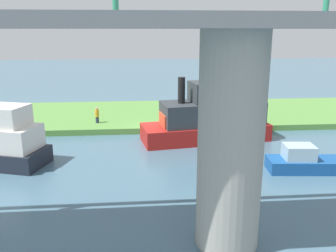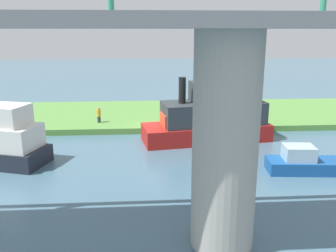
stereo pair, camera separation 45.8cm
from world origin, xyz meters
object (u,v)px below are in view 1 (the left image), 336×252
Objects in this scene: mooring_post at (185,117)px; motorboat_red at (210,117)px; person_on_bank at (97,115)px; bridge_pylon at (230,144)px; houseboat_blue at (306,162)px.

motorboat_red reaches higher than mooring_post.
person_on_bank is at bearing -24.93° from motorboat_red.
bridge_pylon is 1.66× the size of houseboat_blue.
motorboat_red is 2.00× the size of houseboat_blue.
person_on_bank is 7.74m from mooring_post.
motorboat_red is at bearing 155.07° from person_on_bank.
bridge_pylon reaches higher than mooring_post.
motorboat_red is (-1.39, 3.74, 0.87)m from mooring_post.
houseboat_blue is at bearing 123.64° from motorboat_red.
motorboat_red reaches higher than person_on_bank.
person_on_bank is (6.98, -18.32, -3.02)m from bridge_pylon.
person_on_bank is 1.43× the size of mooring_post.
bridge_pylon is 10.48m from houseboat_blue.
bridge_pylon is at bearing 110.85° from person_on_bank.
bridge_pylon reaches higher than houseboat_blue.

